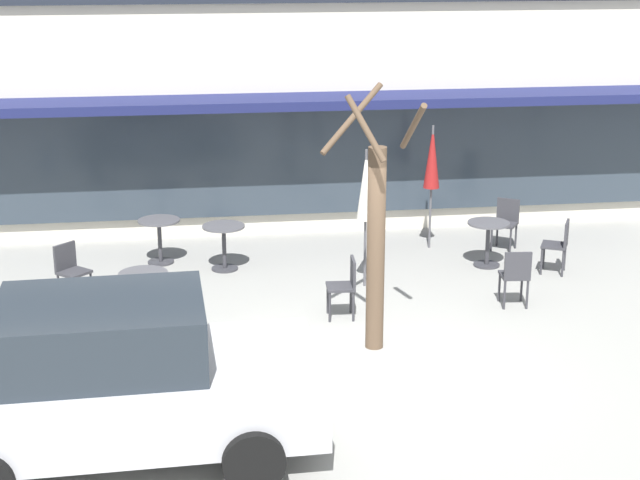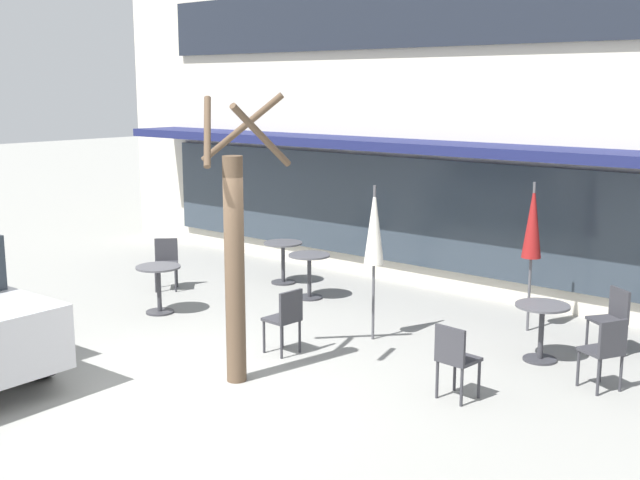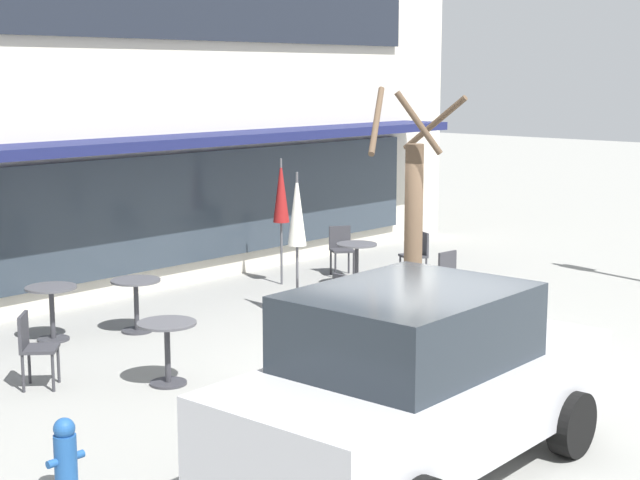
{
  "view_description": "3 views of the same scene",
  "coord_description": "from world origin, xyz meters",
  "px_view_note": "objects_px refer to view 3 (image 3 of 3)",
  "views": [
    {
      "loc": [
        -2.02,
        -11.35,
        5.32
      ],
      "look_at": [
        -0.11,
        2.48,
        0.95
      ],
      "focal_mm": 55.0,
      "sensor_mm": 36.0,
      "label": 1
    },
    {
      "loc": [
        7.16,
        -5.82,
        3.55
      ],
      "look_at": [
        -0.55,
        3.28,
        1.24
      ],
      "focal_mm": 45.0,
      "sensor_mm": 36.0,
      "label": 2
    },
    {
      "loc": [
        -9.77,
        -6.94,
        3.65
      ],
      "look_at": [
        0.58,
        2.46,
        1.26
      ],
      "focal_mm": 55.0,
      "sensor_mm": 36.0,
      "label": 3
    }
  ],
  "objects_px": {
    "patio_umbrella_green_folded": "(281,192)",
    "cafe_chair_2": "(338,302)",
    "cafe_table_near_wall": "(136,296)",
    "patio_umbrella_cream_folded": "(297,210)",
    "cafe_table_streetside": "(52,304)",
    "cafe_chair_0": "(417,253)",
    "cafe_chair_3": "(33,344)",
    "cafe_table_mid_patio": "(167,342)",
    "cafe_chair_4": "(341,247)",
    "street_tree": "(413,234)",
    "fire_hydrant": "(65,457)",
    "cafe_table_by_tree": "(357,258)",
    "parked_sedan": "(415,382)",
    "cafe_chair_1": "(442,273)"
  },
  "relations": [
    {
      "from": "cafe_chair_2",
      "to": "cafe_chair_4",
      "type": "distance_m",
      "value": 4.36
    },
    {
      "from": "cafe_chair_1",
      "to": "parked_sedan",
      "type": "relative_size",
      "value": 0.21
    },
    {
      "from": "cafe_chair_0",
      "to": "cafe_chair_3",
      "type": "distance_m",
      "value": 7.77
    },
    {
      "from": "cafe_table_streetside",
      "to": "cafe_chair_4",
      "type": "distance_m",
      "value": 6.02
    },
    {
      "from": "cafe_table_streetside",
      "to": "cafe_chair_0",
      "type": "height_order",
      "value": "cafe_chair_0"
    },
    {
      "from": "street_tree",
      "to": "fire_hydrant",
      "type": "height_order",
      "value": "street_tree"
    },
    {
      "from": "cafe_chair_3",
      "to": "cafe_chair_4",
      "type": "distance_m",
      "value": 7.49
    },
    {
      "from": "patio_umbrella_green_folded",
      "to": "cafe_chair_2",
      "type": "xyz_separation_m",
      "value": [
        -2.01,
        -3.07,
        -1.1
      ]
    },
    {
      "from": "cafe_table_mid_patio",
      "to": "patio_umbrella_cream_folded",
      "type": "height_order",
      "value": "patio_umbrella_cream_folded"
    },
    {
      "from": "patio_umbrella_cream_folded",
      "to": "cafe_chair_1",
      "type": "xyz_separation_m",
      "value": [
        2.05,
        -1.2,
        -1.1
      ]
    },
    {
      "from": "cafe_table_streetside",
      "to": "cafe_chair_1",
      "type": "height_order",
      "value": "cafe_chair_1"
    },
    {
      "from": "cafe_chair_4",
      "to": "parked_sedan",
      "type": "bearing_deg",
      "value": -134.7
    },
    {
      "from": "patio_umbrella_cream_folded",
      "to": "cafe_chair_0",
      "type": "distance_m",
      "value": 3.44
    },
    {
      "from": "patio_umbrella_cream_folded",
      "to": "street_tree",
      "type": "bearing_deg",
      "value": -97.27
    },
    {
      "from": "cafe_chair_4",
      "to": "street_tree",
      "type": "bearing_deg",
      "value": -128.31
    },
    {
      "from": "cafe_table_streetside",
      "to": "cafe_table_near_wall",
      "type": "bearing_deg",
      "value": -24.88
    },
    {
      "from": "cafe_table_by_tree",
      "to": "street_tree",
      "type": "xyz_separation_m",
      "value": [
        -2.51,
        -3.06,
        1.05
      ]
    },
    {
      "from": "patio_umbrella_green_folded",
      "to": "cafe_chair_4",
      "type": "bearing_deg",
      "value": -10.24
    },
    {
      "from": "cafe_table_near_wall",
      "to": "cafe_table_mid_patio",
      "type": "height_order",
      "value": "same"
    },
    {
      "from": "parked_sedan",
      "to": "cafe_table_by_tree",
      "type": "bearing_deg",
      "value": 43.93
    },
    {
      "from": "cafe_table_streetside",
      "to": "street_tree",
      "type": "relative_size",
      "value": 0.22
    },
    {
      "from": "patio_umbrella_cream_folded",
      "to": "fire_hydrant",
      "type": "xyz_separation_m",
      "value": [
        -5.95,
        -2.87,
        -1.27
      ]
    },
    {
      "from": "patio_umbrella_green_folded",
      "to": "cafe_table_streetside",
      "type": "bearing_deg",
      "value": -177.55
    },
    {
      "from": "cafe_table_mid_patio",
      "to": "cafe_chair_0",
      "type": "height_order",
      "value": "cafe_chair_0"
    },
    {
      "from": "patio_umbrella_cream_folded",
      "to": "street_tree",
      "type": "distance_m",
      "value": 2.39
    },
    {
      "from": "cafe_table_streetside",
      "to": "fire_hydrant",
      "type": "xyz_separation_m",
      "value": [
        -2.73,
        -4.47,
        -0.16
      ]
    },
    {
      "from": "cafe_table_near_wall",
      "to": "cafe_chair_3",
      "type": "xyz_separation_m",
      "value": [
        -2.36,
        -1.14,
        0.01
      ]
    },
    {
      "from": "cafe_table_streetside",
      "to": "cafe_chair_2",
      "type": "xyz_separation_m",
      "value": [
        2.71,
        -2.87,
        0.01
      ]
    },
    {
      "from": "patio_umbrella_cream_folded",
      "to": "street_tree",
      "type": "height_order",
      "value": "street_tree"
    },
    {
      "from": "cafe_table_by_tree",
      "to": "patio_umbrella_cream_folded",
      "type": "xyz_separation_m",
      "value": [
        -2.21,
        -0.69,
        1.11
      ]
    },
    {
      "from": "cafe_table_by_tree",
      "to": "fire_hydrant",
      "type": "distance_m",
      "value": 8.9
    },
    {
      "from": "cafe_chair_1",
      "to": "street_tree",
      "type": "relative_size",
      "value": 0.26
    },
    {
      "from": "cafe_table_mid_patio",
      "to": "cafe_chair_1",
      "type": "distance_m",
      "value": 5.43
    },
    {
      "from": "patio_umbrella_cream_folded",
      "to": "cafe_chair_4",
      "type": "distance_m",
      "value": 3.39
    },
    {
      "from": "cafe_chair_4",
      "to": "street_tree",
      "type": "xyz_separation_m",
      "value": [
        -3.11,
        -3.93,
        1.04
      ]
    },
    {
      "from": "cafe_chair_2",
      "to": "cafe_chair_1",
      "type": "bearing_deg",
      "value": 1.46
    },
    {
      "from": "cafe_table_near_wall",
      "to": "street_tree",
      "type": "relative_size",
      "value": 0.22
    },
    {
      "from": "cafe_table_by_tree",
      "to": "cafe_chair_1",
      "type": "xyz_separation_m",
      "value": [
        -0.16,
        -1.9,
        0.01
      ]
    },
    {
      "from": "cafe_table_by_tree",
      "to": "cafe_chair_4",
      "type": "bearing_deg",
      "value": 55.68
    },
    {
      "from": "cafe_table_mid_patio",
      "to": "cafe_chair_2",
      "type": "bearing_deg",
      "value": -3.31
    },
    {
      "from": "cafe_table_near_wall",
      "to": "patio_umbrella_cream_folded",
      "type": "height_order",
      "value": "patio_umbrella_cream_folded"
    },
    {
      "from": "fire_hydrant",
      "to": "cafe_table_by_tree",
      "type": "bearing_deg",
      "value": 23.59
    },
    {
      "from": "cafe_chair_4",
      "to": "cafe_chair_2",
      "type": "bearing_deg",
      "value": -139.5
    },
    {
      "from": "patio_umbrella_green_folded",
      "to": "cafe_table_mid_patio",
      "type": "bearing_deg",
      "value": -149.27
    },
    {
      "from": "cafe_chair_0",
      "to": "parked_sedan",
      "type": "bearing_deg",
      "value": -143.52
    },
    {
      "from": "fire_hydrant",
      "to": "street_tree",
      "type": "bearing_deg",
      "value": 5.07
    },
    {
      "from": "cafe_chair_2",
      "to": "fire_hydrant",
      "type": "distance_m",
      "value": 5.67
    },
    {
      "from": "cafe_table_near_wall",
      "to": "cafe_table_streetside",
      "type": "xyz_separation_m",
      "value": [
        -1.06,
        0.49,
        0.0
      ]
    },
    {
      "from": "cafe_table_near_wall",
      "to": "street_tree",
      "type": "bearing_deg",
      "value": -61.89
    },
    {
      "from": "patio_umbrella_green_folded",
      "to": "parked_sedan",
      "type": "xyz_separation_m",
      "value": [
        -5.03,
        -6.64,
        -0.75
      ]
    }
  ]
}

